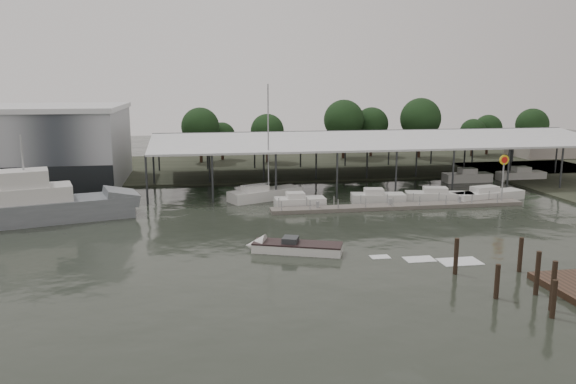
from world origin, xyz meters
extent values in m
plane|color=#242A22|center=(0.00, 0.00, 0.00)|extent=(200.00, 200.00, 0.00)
cube|color=#393D2E|center=(0.00, 42.00, 0.10)|extent=(140.00, 30.00, 0.30)
cube|color=#989CA2|center=(-28.00, 30.00, 5.00)|extent=(24.00, 20.00, 10.00)
cube|color=black|center=(-28.00, 19.95, 2.00)|extent=(24.00, 0.30, 4.00)
cube|color=silver|center=(-28.00, 30.00, 10.20)|extent=(24.50, 20.50, 0.60)
cube|color=#313437|center=(17.00, 28.00, 6.76)|extent=(58.00, 0.40, 0.30)
cylinder|color=#313437|center=(-12.00, 16.50, 2.75)|extent=(0.24, 0.24, 5.50)
cylinder|color=#313437|center=(-12.00, 39.50, 2.75)|extent=(0.24, 0.24, 5.50)
cylinder|color=#313437|center=(46.00, 39.50, 2.75)|extent=(0.24, 0.24, 5.50)
cube|color=slate|center=(15.00, 10.00, 0.20)|extent=(28.00, 2.00, 0.40)
cylinder|color=#949699|center=(2.00, 9.10, 0.80)|extent=(0.10, 0.10, 1.20)
cylinder|color=#949699|center=(28.00, 10.90, 0.80)|extent=(0.10, 0.10, 1.20)
cube|color=#949699|center=(14.00, 10.00, 0.70)|extent=(0.30, 0.30, 0.70)
cylinder|color=#949699|center=(27.00, 10.00, 2.50)|extent=(0.16, 0.16, 5.00)
cylinder|color=yellow|center=(27.00, 10.00, 5.00)|extent=(1.10, 0.12, 1.10)
cylinder|color=red|center=(27.00, 9.93, 5.00)|extent=(0.70, 0.05, 0.70)
cube|color=gray|center=(55.00, 45.00, 2.00)|extent=(10.00, 8.00, 4.00)
cube|color=slate|center=(-21.76, 10.00, 0.90)|extent=(18.15, 8.99, 2.40)
cube|color=slate|center=(-14.29, 12.09, 1.90)|extent=(4.37, 4.98, 1.83)
cube|color=silver|center=(-22.77, 9.72, 2.69)|extent=(8.96, 5.75, 1.80)
cube|color=silver|center=(-22.77, 9.72, 4.39)|extent=(4.91, 4.15, 1.61)
cylinder|color=#949699|center=(-22.77, 9.72, 6.79)|extent=(0.18, 0.18, 3.50)
cube|color=silver|center=(1.32, 16.94, 0.50)|extent=(9.10, 6.03, 1.40)
cube|color=silver|center=(0.04, 16.36, 1.40)|extent=(3.31, 2.80, 0.80)
cylinder|color=#949699|center=(1.72, 17.12, 7.10)|extent=(0.16, 0.16, 12.24)
cylinder|color=#949699|center=(0.28, 16.47, 1.90)|extent=(3.23, 1.56, 0.12)
cube|color=silver|center=(1.26, -4.00, 0.35)|extent=(7.36, 4.36, 0.90)
cone|color=silver|center=(-2.01, -2.78, 0.35)|extent=(2.20, 2.43, 2.00)
cube|color=black|center=(1.26, -4.00, 0.75)|extent=(7.39, 4.42, 0.12)
cube|color=#313437|center=(0.72, -3.80, 1.00)|extent=(1.61, 1.73, 0.50)
cube|color=silver|center=(7.40, -6.29, 0.02)|extent=(2.30, 1.50, 0.04)
cube|color=silver|center=(10.21, -7.34, 0.02)|extent=(3.10, 2.00, 0.04)
cube|color=silver|center=(13.02, -8.38, 0.02)|extent=(3.90, 2.50, 0.04)
cube|color=silver|center=(4.51, 12.26, 0.50)|extent=(5.48, 2.21, 1.10)
cube|color=silver|center=(4.01, 12.26, 1.30)|extent=(1.92, 1.61, 0.70)
cube|color=silver|center=(13.65, 13.05, 0.50)|extent=(6.27, 3.11, 1.10)
cube|color=silver|center=(13.15, 13.05, 1.30)|extent=(2.33, 1.91, 0.70)
cube|color=silver|center=(20.81, 12.66, 0.50)|extent=(7.85, 3.99, 1.10)
cube|color=silver|center=(20.31, 12.66, 1.30)|extent=(2.95, 2.21, 0.70)
cube|color=silver|center=(26.65, 12.18, 0.50)|extent=(9.05, 4.08, 1.10)
cube|color=silver|center=(26.15, 12.18, 1.30)|extent=(3.35, 2.24, 0.70)
cylinder|color=#2D2116|center=(14.74, -15.46, 1.15)|extent=(0.32, 0.32, 3.50)
cylinder|color=#2D2116|center=(14.16, -17.92, 1.24)|extent=(0.32, 0.32, 3.68)
cylinder|color=#2D2116|center=(11.89, -15.63, 0.82)|extent=(0.32, 0.32, 2.85)
cylinder|color=#2D2116|center=(11.41, -10.91, 1.02)|extent=(0.32, 0.32, 3.24)
cylinder|color=#2D2116|center=(16.20, -11.19, 0.97)|extent=(0.32, 0.32, 3.15)
cylinder|color=#2D2116|center=(13.54, -18.92, 0.85)|extent=(0.32, 0.32, 2.91)
cylinder|color=black|center=(-5.61, 47.17, 2.22)|extent=(0.50, 0.50, 4.44)
sphere|color=#1D3716|center=(-5.61, 47.17, 6.22)|extent=(6.22, 6.22, 6.22)
cylinder|color=black|center=(-1.93, 50.08, 1.59)|extent=(0.50, 0.50, 3.17)
sphere|color=#1D3716|center=(-1.93, 50.08, 4.44)|extent=(4.44, 4.44, 4.44)
cylinder|color=black|center=(5.30, 45.53, 1.97)|extent=(0.50, 0.50, 3.94)
sphere|color=#1D3716|center=(5.30, 45.53, 5.52)|extent=(5.52, 5.52, 5.52)
cylinder|color=black|center=(19.09, 48.51, 2.48)|extent=(0.50, 0.50, 4.97)
sphere|color=#1D3716|center=(19.09, 48.51, 6.95)|extent=(6.95, 6.95, 6.95)
cylinder|color=black|center=(24.76, 50.46, 2.14)|extent=(0.50, 0.50, 4.29)
sphere|color=#1D3716|center=(24.76, 50.46, 6.00)|extent=(6.00, 6.00, 6.00)
cylinder|color=black|center=(32.62, 47.25, 2.55)|extent=(0.50, 0.50, 5.09)
sphere|color=#1D3716|center=(32.62, 47.25, 7.13)|extent=(7.13, 7.13, 7.13)
cylinder|color=black|center=(42.73, 47.36, 1.65)|extent=(0.50, 0.50, 3.31)
sphere|color=#1D3716|center=(42.73, 47.36, 4.63)|extent=(4.63, 4.63, 4.63)
cylinder|color=black|center=(46.62, 49.19, 1.79)|extent=(0.50, 0.50, 3.59)
sphere|color=#1D3716|center=(46.62, 49.19, 5.02)|extent=(5.02, 5.02, 5.02)
cylinder|color=black|center=(53.96, 46.97, 2.08)|extent=(0.50, 0.50, 4.15)
sphere|color=#1D3716|center=(53.96, 46.97, 5.82)|extent=(5.82, 5.82, 5.82)
camera|label=1|loc=(-6.60, -46.49, 13.47)|focal=35.00mm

